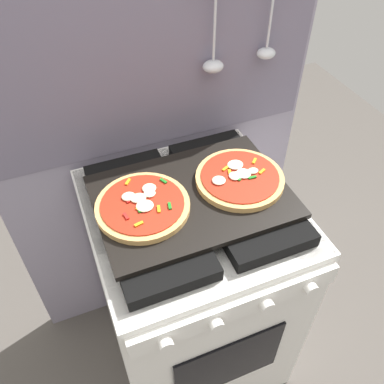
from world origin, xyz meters
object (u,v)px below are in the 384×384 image
(baking_tray, at_px, (192,197))
(pizza_left, at_px, (142,204))
(stove, at_px, (192,287))
(pizza_right, at_px, (239,178))

(baking_tray, xyz_separation_m, pizza_left, (-0.14, 0.00, 0.02))
(stove, xyz_separation_m, pizza_left, (-0.14, 0.01, 0.48))
(stove, relative_size, pizza_left, 3.51)
(pizza_left, height_order, pizza_right, same)
(stove, height_order, baking_tray, baking_tray)
(pizza_left, bearing_deg, pizza_right, -0.52)
(pizza_left, relative_size, pizza_right, 1.00)
(stove, height_order, pizza_left, pizza_left)
(stove, distance_m, baking_tray, 0.46)
(stove, xyz_separation_m, baking_tray, (0.00, 0.00, 0.46))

